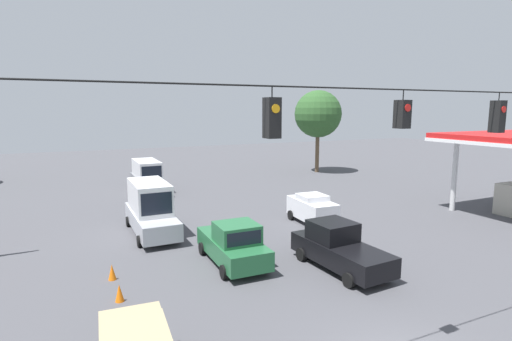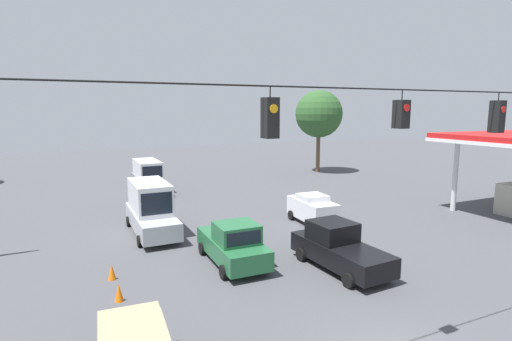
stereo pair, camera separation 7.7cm
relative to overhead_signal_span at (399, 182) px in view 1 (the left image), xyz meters
The scene contains 10 objects.
overhead_signal_span is the anchor object (origin of this frame).
box_truck_silver_withflow_far 16.48m from the overhead_signal_span, 75.03° to the right, with size 2.38×6.56×3.10m.
pickup_truck_black_crossing_near 8.17m from the overhead_signal_span, 113.97° to the right, with size 2.51×5.38×2.12m.
sedan_white_oncoming_far 14.95m from the overhead_signal_span, 113.74° to the right, with size 2.14×3.93×1.91m.
box_truck_grey_withflow_deep 28.61m from the overhead_signal_span, 85.85° to the right, with size 2.37×7.25×2.77m.
pickup_truck_green_withflow_mid 9.99m from the overhead_signal_span, 80.54° to the right, with size 2.33×5.08×2.12m.
traffic_cone_second 9.54m from the overhead_signal_span, 33.28° to the right, with size 0.34×0.34×0.70m, color orange.
traffic_cone_third 11.15m from the overhead_signal_span, 46.05° to the right, with size 0.34×0.34×0.70m, color orange.
traffic_cone_fourth 12.73m from the overhead_signal_span, 53.45° to the right, with size 0.34×0.34×0.70m, color orange.
tree_horizon_left 35.98m from the overhead_signal_span, 120.29° to the right, with size 5.47×5.47×9.56m.
Camera 1 is at (8.27, 7.47, 7.39)m, focal length 28.00 mm.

